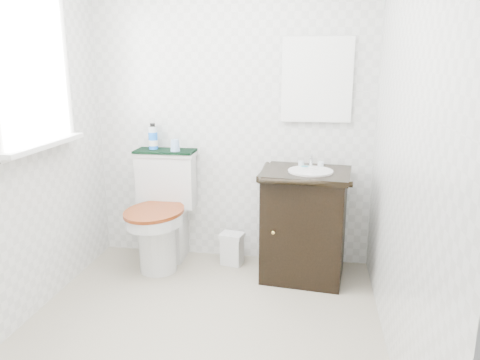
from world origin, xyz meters
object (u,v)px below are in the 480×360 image
(vanity, at_px, (305,222))
(cup, at_px, (175,145))
(mouthwash_bottle, at_px, (153,137))
(toilet, at_px, (163,217))
(trash_bin, at_px, (232,248))

(vanity, distance_m, cup, 1.16)
(mouthwash_bottle, bearing_deg, cup, -17.52)
(toilet, xyz_separation_m, trash_bin, (0.55, 0.06, -0.25))
(toilet, relative_size, cup, 9.58)
(mouthwash_bottle, relative_size, cup, 2.23)
(trash_bin, bearing_deg, toilet, -173.87)
(mouthwash_bottle, height_order, cup, mouthwash_bottle)
(toilet, distance_m, vanity, 1.12)
(trash_bin, xyz_separation_m, cup, (-0.45, 0.03, 0.82))
(vanity, height_order, cup, cup)
(toilet, relative_size, vanity, 0.96)
(trash_bin, distance_m, mouthwash_bottle, 1.09)
(vanity, xyz_separation_m, mouthwash_bottle, (-1.22, 0.21, 0.57))
(trash_bin, relative_size, cup, 2.81)
(vanity, bearing_deg, trash_bin, 168.26)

